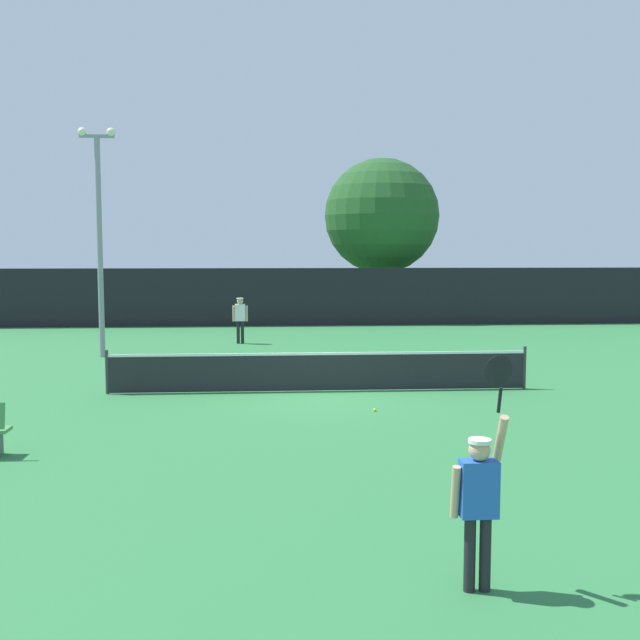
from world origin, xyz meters
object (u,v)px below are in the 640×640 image
large_tree (382,216)px  parked_car_far (325,298)px  light_pole (99,226)px  parked_car_mid (238,301)px  tennis_ball (375,410)px  player_serving (479,491)px  parked_car_near (144,301)px  player_receiving (240,316)px

large_tree → parked_car_far: size_ratio=1.87×
light_pole → parked_car_mid: (3.82, 14.84, -3.44)m
parked_car_mid → parked_car_far: bearing=34.7°
tennis_ball → large_tree: (3.39, 21.75, 5.10)m
player_serving → parked_car_mid: (-3.71, 32.31, -0.27)m
parked_car_near → parked_car_far: 9.90m
player_receiving → large_tree: 12.48m
light_pole → parked_car_far: bearing=63.5°
player_serving → tennis_ball: 8.66m
player_receiving → parked_car_mid: bearing=-87.4°
large_tree → player_receiving: bearing=-124.7°
tennis_ball → light_pole: size_ratio=0.01×
tennis_ball → light_pole: bearing=130.9°
large_tree → parked_car_mid: size_ratio=1.81×
player_serving → parked_car_near: player_serving is taller
player_serving → large_tree: (3.54, 30.35, 4.09)m
tennis_ball → large_tree: large_tree is taller
player_serving → large_tree: bearing=83.3°
player_receiving → tennis_ball: 12.56m
large_tree → tennis_ball: bearing=-98.8°
large_tree → parked_car_mid: 8.69m
parked_car_near → light_pole: bearing=-85.5°
parked_car_mid → parked_car_far: size_ratio=1.04×
player_serving → light_pole: (-7.53, 17.47, 3.17)m
player_serving → parked_car_near: size_ratio=0.58×
large_tree → parked_car_far: 6.64m
player_receiving → parked_car_far: size_ratio=0.40×
tennis_ball → player_serving: bearing=-91.0°
light_pole → parked_car_mid: light_pole is taller
light_pole → player_receiving: bearing=36.2°
player_receiving → parked_car_mid: (-0.53, 11.66, -0.27)m
tennis_ball → parked_car_far: parked_car_far is taller
tennis_ball → parked_car_near: bearing=109.9°
light_pole → parked_car_far: light_pole is taller
parked_car_near → large_tree: bearing=-13.0°
parked_car_far → player_receiving: bearing=-104.4°
parked_car_near → player_receiving: bearing=-66.0°
light_pole → parked_car_far: 19.55m
player_serving → tennis_ball: size_ratio=35.63×
parked_car_far → large_tree: bearing=-57.8°
player_receiving → player_serving: bearing=98.8°
player_receiving → tennis_ball: bearing=105.4°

